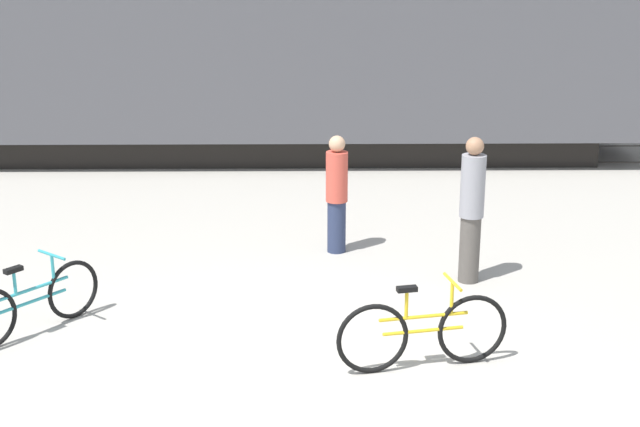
% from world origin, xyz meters
% --- Properties ---
extents(ground_plane, '(80.00, 80.00, 0.00)m').
position_xyz_m(ground_plane, '(0.00, 0.00, 0.00)').
color(ground_plane, '#A8A399').
extents(freight_train, '(42.94, 2.96, 5.70)m').
position_xyz_m(freight_train, '(0.00, 9.24, 3.01)').
color(freight_train, black).
rests_on(freight_train, ground_plane).
extents(rail_near, '(54.94, 0.07, 0.01)m').
position_xyz_m(rail_near, '(0.00, 8.52, 0.01)').
color(rail_near, '#4C4238').
rests_on(rail_near, ground_plane).
extents(rail_far, '(54.94, 0.07, 0.01)m').
position_xyz_m(rail_far, '(0.00, 9.95, 0.01)').
color(rail_far, '#4C4238').
rests_on(rail_far, ground_plane).
extents(bicycle_teal, '(1.13, 1.39, 0.83)m').
position_xyz_m(bicycle_teal, '(-2.76, 0.86, 0.36)').
color(bicycle_teal, black).
rests_on(bicycle_teal, ground_plane).
extents(bicycle_yellow, '(1.74, 0.49, 0.91)m').
position_xyz_m(bicycle_yellow, '(1.36, -0.03, 0.39)').
color(bicycle_yellow, black).
rests_on(bicycle_yellow, ground_plane).
extents(person_in_grey, '(0.30, 0.30, 1.84)m').
position_xyz_m(person_in_grey, '(2.22, 2.33, 0.94)').
color(person_in_grey, '#514C47').
rests_on(person_in_grey, ground_plane).
extents(person_in_red, '(0.30, 0.30, 1.62)m').
position_xyz_m(person_in_red, '(0.61, 3.47, 0.83)').
color(person_in_red, '#283351').
rests_on(person_in_red, ground_plane).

